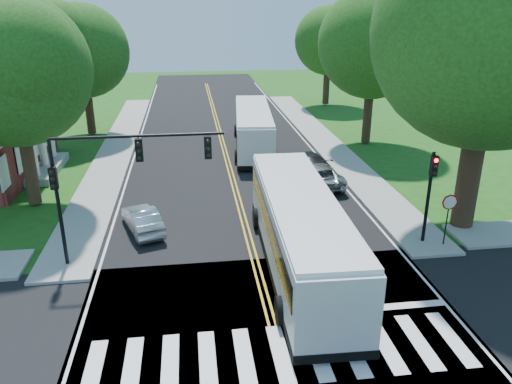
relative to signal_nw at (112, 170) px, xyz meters
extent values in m
plane|color=#204912|center=(5.86, -6.43, -4.38)|extent=(140.00, 140.00, 0.00)
cube|color=black|center=(5.86, 11.57, -4.37)|extent=(14.00, 96.00, 0.01)
cube|color=black|center=(5.86, -6.43, -4.37)|extent=(60.00, 12.00, 0.01)
cube|color=gold|center=(5.86, 15.57, -4.36)|extent=(0.36, 70.00, 0.01)
cube|color=silver|center=(-0.94, 15.57, -4.36)|extent=(0.12, 70.00, 0.01)
cube|color=silver|center=(12.66, 15.57, -4.36)|extent=(0.12, 70.00, 0.01)
cube|color=silver|center=(5.86, -6.93, -4.36)|extent=(12.60, 3.00, 0.01)
cube|color=silver|center=(9.36, -4.83, -4.36)|extent=(6.60, 0.40, 0.01)
cube|color=gray|center=(-2.44, 18.57, -4.30)|extent=(2.60, 40.00, 0.15)
cube|color=gray|center=(14.16, 18.57, -4.30)|extent=(2.60, 40.00, 0.15)
cylinder|color=black|center=(16.86, 1.57, -1.23)|extent=(1.10, 1.10, 6.00)
sphere|color=#2C7021|center=(16.86, 1.57, 5.28)|extent=(10.80, 10.80, 10.80)
cylinder|color=black|center=(-5.64, 7.57, -1.83)|extent=(0.70, 0.70, 4.80)
sphere|color=#2C7021|center=(-5.64, 7.57, 3.17)|extent=(8.00, 8.00, 8.00)
cylinder|color=black|center=(-5.14, 23.57, -2.03)|extent=(0.70, 0.70, 4.40)
sphere|color=#2C7021|center=(-5.14, 23.57, 2.64)|extent=(7.60, 7.60, 7.60)
cylinder|color=black|center=(17.36, 17.57, -1.73)|extent=(0.70, 0.70, 5.00)
sphere|color=#2C7021|center=(17.36, 17.57, 3.50)|extent=(8.40, 8.40, 8.40)
cylinder|color=black|center=(18.36, 33.57, -2.03)|extent=(0.70, 0.70, 4.40)
sphere|color=#2C7021|center=(18.36, 33.57, 2.51)|extent=(7.20, 7.20, 7.20)
cube|color=silver|center=(-6.54, 13.57, 0.02)|extent=(1.40, 6.00, 0.45)
cube|color=gray|center=(-6.54, 13.57, -4.13)|extent=(1.80, 6.00, 0.50)
cylinder|color=silver|center=(-6.54, 11.37, -2.28)|extent=(0.50, 0.50, 4.20)
cylinder|color=silver|center=(-6.54, 13.57, -2.28)|extent=(0.50, 0.50, 4.20)
cylinder|color=silver|center=(-6.54, 15.77, -2.28)|extent=(0.50, 0.50, 4.20)
cylinder|color=black|center=(-2.34, 0.07, -1.93)|extent=(0.16, 0.16, 4.60)
cube|color=black|center=(-2.34, -0.08, -0.23)|extent=(0.30, 0.22, 0.95)
sphere|color=black|center=(-2.34, -0.22, 0.07)|extent=(0.18, 0.18, 0.18)
cylinder|color=black|center=(1.16, 0.07, 1.37)|extent=(7.00, 0.12, 0.12)
cube|color=black|center=(1.16, -0.08, 0.82)|extent=(0.30, 0.22, 0.95)
cube|color=black|center=(3.96, -0.08, 0.82)|extent=(0.30, 0.22, 0.95)
cylinder|color=black|center=(14.06, 0.07, -2.03)|extent=(0.16, 0.16, 4.40)
cube|color=black|center=(14.06, -0.08, -0.43)|extent=(0.30, 0.22, 0.95)
sphere|color=#FF0A05|center=(14.06, -0.22, -0.13)|extent=(0.18, 0.18, 0.18)
cylinder|color=black|center=(14.86, -0.43, -3.13)|extent=(0.06, 0.06, 2.20)
cylinder|color=#A50A07|center=(14.86, -0.46, -2.08)|extent=(0.76, 0.04, 0.76)
cube|color=silver|center=(7.69, -1.39, -2.69)|extent=(3.14, 12.82, 2.97)
cube|color=black|center=(7.69, -1.39, -2.15)|extent=(3.18, 11.93, 1.03)
cube|color=black|center=(7.88, 5.03, -2.32)|extent=(2.65, 0.18, 1.73)
cube|color=orange|center=(7.88, 5.03, -1.34)|extent=(1.84, 0.16, 0.35)
cube|color=black|center=(7.69, -1.39, -4.01)|extent=(3.19, 12.92, 0.32)
cube|color=silver|center=(7.69, -1.39, -1.15)|extent=(3.07, 12.44, 0.24)
cylinder|color=black|center=(9.22, 2.78, -3.85)|extent=(0.38, 1.05, 1.04)
cylinder|color=black|center=(6.41, 2.86, -3.85)|extent=(0.38, 1.05, 1.04)
cylinder|color=black|center=(8.97, -5.32, -3.85)|extent=(0.38, 1.05, 1.04)
cylinder|color=black|center=(6.17, -5.23, -3.85)|extent=(0.38, 1.05, 1.04)
cube|color=silver|center=(8.14, 17.41, -2.80)|extent=(3.65, 12.09, 2.77)
cube|color=black|center=(8.14, 17.41, -2.30)|extent=(3.65, 11.26, 0.96)
cube|color=black|center=(8.69, 23.38, -2.45)|extent=(2.47, 0.33, 1.61)
cube|color=orange|center=(8.69, 23.38, -1.54)|extent=(1.72, 0.26, 0.32)
cube|color=black|center=(8.14, 17.41, -4.03)|extent=(3.71, 12.19, 0.30)
cube|color=silver|center=(8.14, 17.41, -1.36)|extent=(3.57, 11.73, 0.22)
cylinder|color=black|center=(9.81, 21.20, -3.88)|extent=(0.41, 0.99, 0.97)
cylinder|color=black|center=(7.20, 21.44, -3.88)|extent=(0.41, 0.99, 0.97)
cylinder|color=black|center=(9.11, 13.67, -3.88)|extent=(0.41, 0.99, 0.97)
cylinder|color=black|center=(6.50, 13.91, -3.88)|extent=(0.41, 0.99, 0.97)
imported|color=silver|center=(0.68, 3.22, -3.73)|extent=(2.48, 4.06, 1.26)
imported|color=#A2A4A9|center=(11.00, 8.72, -3.67)|extent=(2.87, 5.25, 1.40)
imported|color=black|center=(11.05, 11.73, -3.74)|extent=(2.91, 4.68, 1.26)
camera|label=1|loc=(3.24, -20.11, 6.54)|focal=35.00mm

